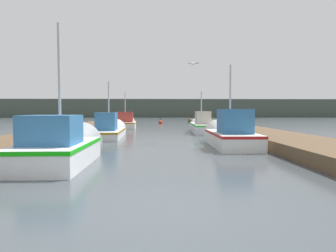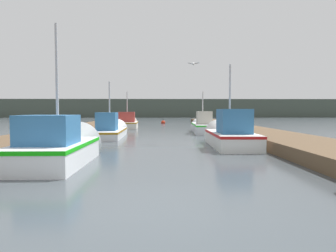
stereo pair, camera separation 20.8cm
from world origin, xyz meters
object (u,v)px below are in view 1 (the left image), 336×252
object	(u,v)px
fishing_boat_1	(229,134)
fishing_boat_3	(201,126)
fishing_boat_0	(62,147)
mooring_piling_2	(114,121)
mooring_piling_0	(208,122)
fishing_boat_2	(110,130)
fishing_boat_4	(125,123)
seagull_lead	(193,64)
channel_buoy	(161,122)

from	to	relation	value
fishing_boat_1	fishing_boat_3	bearing A→B (deg)	91.49
fishing_boat_0	mooring_piling_2	bearing A→B (deg)	93.29
fishing_boat_1	mooring_piling_0	world-z (taller)	fishing_boat_1
fishing_boat_2	fishing_boat_4	distance (m)	8.88
fishing_boat_4	seagull_lead	world-z (taller)	seagull_lead
mooring_piling_0	channel_buoy	bearing A→B (deg)	112.40
channel_buoy	seagull_lead	bearing A→B (deg)	-85.94
mooring_piling_2	fishing_boat_3	bearing A→B (deg)	-40.17
fishing_boat_0	channel_buoy	size ratio (longest dim) A/B	4.60
fishing_boat_4	mooring_piling_2	bearing A→B (deg)	152.50
mooring_piling_0	mooring_piling_2	world-z (taller)	mooring_piling_2
fishing_boat_1	mooring_piling_0	size ratio (longest dim) A/B	4.82
fishing_boat_2	mooring_piling_2	xyz separation A→B (m)	(-1.15, 9.40, 0.21)
channel_buoy	fishing_boat_4	bearing A→B (deg)	-110.93
seagull_lead	fishing_boat_2	bearing A→B (deg)	-16.47
fishing_boat_4	channel_buoy	world-z (taller)	fishing_boat_4
fishing_boat_0	fishing_boat_4	world-z (taller)	fishing_boat_0
fishing_boat_0	fishing_boat_3	bearing A→B (deg)	64.07
mooring_piling_0	channel_buoy	distance (m)	10.48
fishing_boat_3	channel_buoy	world-z (taller)	fishing_boat_3
fishing_boat_1	mooring_piling_2	size ratio (longest dim) A/B	4.42
fishing_boat_0	mooring_piling_0	xyz separation A→B (m)	(7.16, 16.66, 0.06)
fishing_boat_0	fishing_boat_4	distance (m)	17.89
fishing_boat_3	mooring_piling_0	world-z (taller)	fishing_boat_3
fishing_boat_1	seagull_lead	world-z (taller)	seagull_lead
mooring_piling_2	fishing_boat_4	bearing A→B (deg)	-24.90
fishing_boat_3	seagull_lead	xyz separation A→B (m)	(-1.32, -6.31, 3.41)
mooring_piling_2	fishing_boat_1	bearing A→B (deg)	-63.21
fishing_boat_4	mooring_piling_0	world-z (taller)	fishing_boat_4
fishing_boat_2	mooring_piling_0	world-z (taller)	fishing_boat_2
fishing_boat_1	fishing_boat_3	size ratio (longest dim) A/B	0.84
fishing_boat_0	fishing_boat_2	world-z (taller)	fishing_boat_0
fishing_boat_2	channel_buoy	world-z (taller)	fishing_boat_2
fishing_boat_1	mooring_piling_0	xyz separation A→B (m)	(1.18, 12.45, 0.04)
fishing_boat_1	fishing_boat_2	xyz separation A→B (m)	(-6.01, 4.80, -0.12)
fishing_boat_3	channel_buoy	distance (m)	14.21
fishing_boat_0	fishing_boat_3	distance (m)	13.75
fishing_boat_2	fishing_boat_3	bearing A→B (deg)	28.22
fishing_boat_3	seagull_lead	distance (m)	7.29
fishing_boat_1	mooring_piling_0	distance (m)	12.51
fishing_boat_0	mooring_piling_0	size ratio (longest dim) A/B	4.24
fishing_boat_4	fishing_boat_0	bearing A→B (deg)	-92.41
fishing_boat_2	mooring_piling_0	bearing A→B (deg)	45.30
channel_buoy	fishing_boat_1	bearing A→B (deg)	-82.76
fishing_boat_2	fishing_boat_3	xyz separation A→B (m)	(5.96, 3.40, 0.08)
fishing_boat_0	fishing_boat_4	xyz separation A→B (m)	(-0.06, 17.89, -0.04)
mooring_piling_0	mooring_piling_2	size ratio (longest dim) A/B	0.92
fishing_boat_3	fishing_boat_1	bearing A→B (deg)	-87.32
fishing_boat_3	mooring_piling_2	xyz separation A→B (m)	(-7.11, 6.00, 0.13)
fishing_boat_0	seagull_lead	size ratio (longest dim) A/B	8.12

